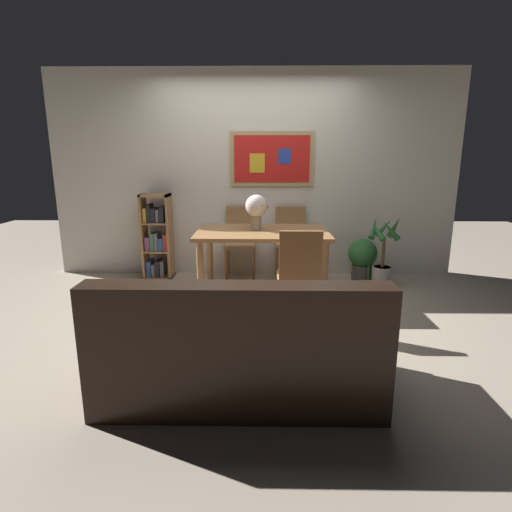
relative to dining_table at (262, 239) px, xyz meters
The scene contains 11 objects.
ground_plane 0.82m from the dining_table, 102.39° to the right, with size 12.00×12.00×0.00m, color tan.
wall_back_with_painting 1.19m from the dining_table, 95.76° to the left, with size 5.20×0.14×2.60m.
dining_table is the anchor object (origin of this frame).
dining_chair_far_right 0.87m from the dining_table, 65.21° to the left, with size 0.40×0.41×0.91m.
dining_chair_near_right 0.86m from the dining_table, 66.42° to the right, with size 0.40×0.41×0.91m.
dining_chair_far_left 0.85m from the dining_table, 109.63° to the left, with size 0.40×0.41×0.91m.
leather_couch 1.98m from the dining_table, 94.19° to the right, with size 1.80×0.84×0.84m.
bookshelf 1.54m from the dining_table, 151.66° to the left, with size 0.36×0.28×1.08m.
potted_ivy 1.48m from the dining_table, 27.67° to the left, with size 0.36×0.36×0.60m.
potted_palm 1.53m from the dining_table, 15.52° to the left, with size 0.40×0.39×0.88m.
flower_vase 0.35m from the dining_table, 138.25° to the left, with size 0.25×0.24×0.38m.
Camera 1 is at (0.11, -3.93, 1.55)m, focal length 28.85 mm.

